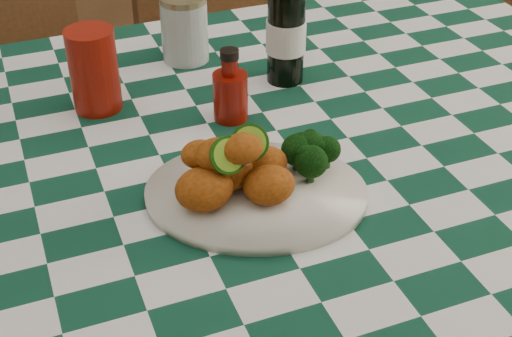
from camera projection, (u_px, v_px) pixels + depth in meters
name	position (u px, v px, depth m)	size (l,w,h in m)	color
dining_table	(225.00, 309.00, 1.41)	(1.66, 1.06, 0.79)	#0E3C29
plate	(256.00, 194.00, 1.05)	(0.33, 0.26, 0.02)	silver
fried_chicken_pile	(240.00, 164.00, 1.01)	(0.16, 0.12, 0.10)	#AF4F11
broccoli_side	(313.00, 155.00, 1.06)	(0.08, 0.08, 0.06)	black
red_tumbler	(94.00, 70.00, 1.23)	(0.08, 0.08, 0.15)	maroon
ketchup_bottle	(230.00, 85.00, 1.21)	(0.06, 0.06, 0.13)	#710E05
mason_jar	(185.00, 28.00, 1.39)	(0.09, 0.09, 0.13)	#B2BCBA
beer_bottle	(286.00, 19.00, 1.29)	(0.07, 0.07, 0.25)	black
wooden_chair_left	(60.00, 141.00, 1.85)	(0.39, 0.41, 0.85)	#472814
wooden_chair_right	(246.00, 65.00, 2.00)	(0.47, 0.49, 1.03)	#472814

